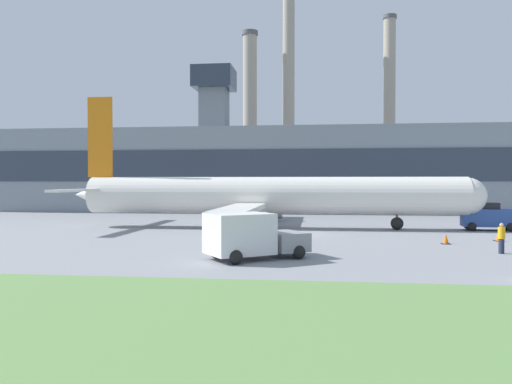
{
  "coord_description": "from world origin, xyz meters",
  "views": [
    {
      "loc": [
        1.67,
        -37.32,
        3.89
      ],
      "look_at": [
        -3.29,
        4.18,
        3.04
      ],
      "focal_mm": 35.0,
      "sensor_mm": 36.0,
      "label": 1
    }
  ],
  "objects_px": {
    "airplane": "(266,196)",
    "baggage_truck": "(250,236)",
    "ground_crew_person": "(501,238)",
    "pushback_tug": "(489,218)"
  },
  "relations": [
    {
      "from": "pushback_tug",
      "to": "ground_crew_person",
      "type": "xyz_separation_m",
      "value": [
        -3.79,
        -13.5,
        -0.16
      ]
    },
    {
      "from": "ground_crew_person",
      "to": "airplane",
      "type": "bearing_deg",
      "value": 137.13
    },
    {
      "from": "airplane",
      "to": "baggage_truck",
      "type": "bearing_deg",
      "value": -86.96
    },
    {
      "from": "baggage_truck",
      "to": "ground_crew_person",
      "type": "xyz_separation_m",
      "value": [
        13.28,
        3.54,
        -0.3
      ]
    },
    {
      "from": "airplane",
      "to": "ground_crew_person",
      "type": "height_order",
      "value": "airplane"
    },
    {
      "from": "airplane",
      "to": "pushback_tug",
      "type": "relative_size",
      "value": 8.2
    },
    {
      "from": "pushback_tug",
      "to": "baggage_truck",
      "type": "bearing_deg",
      "value": -135.05
    },
    {
      "from": "airplane",
      "to": "ground_crew_person",
      "type": "xyz_separation_m",
      "value": [
        14.17,
        -13.15,
        -1.83
      ]
    },
    {
      "from": "pushback_tug",
      "to": "baggage_truck",
      "type": "xyz_separation_m",
      "value": [
        -17.07,
        -17.04,
        0.14
      ]
    },
    {
      "from": "airplane",
      "to": "pushback_tug",
      "type": "height_order",
      "value": "airplane"
    }
  ]
}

